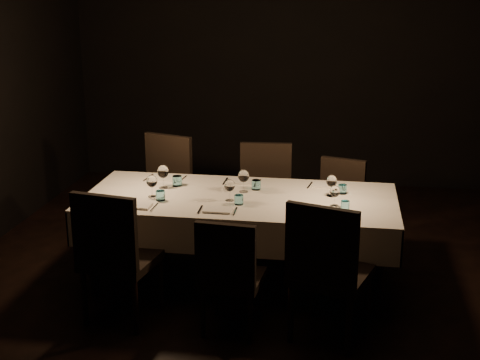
% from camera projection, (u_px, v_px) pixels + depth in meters
% --- Properties ---
extents(room, '(5.01, 6.01, 3.01)m').
position_uv_depth(room, '(240.00, 107.00, 5.20)').
color(room, black).
rests_on(room, ground).
extents(dining_table, '(2.52, 1.12, 0.76)m').
position_uv_depth(dining_table, '(240.00, 205.00, 5.43)').
color(dining_table, black).
rests_on(dining_table, ground).
extents(chair_near_left, '(0.57, 0.57, 1.03)m').
position_uv_depth(chair_near_left, '(115.00, 252.00, 4.82)').
color(chair_near_left, black).
rests_on(chair_near_left, ground).
extents(place_setting_near_left, '(0.33, 0.41, 0.18)m').
position_uv_depth(place_setting_near_left, '(149.00, 192.00, 5.29)').
color(place_setting_near_left, beige).
rests_on(place_setting_near_left, dining_table).
extents(chair_near_center, '(0.46, 0.46, 0.88)m').
position_uv_depth(chair_near_center, '(229.00, 271.00, 4.67)').
color(chair_near_center, black).
rests_on(chair_near_center, ground).
extents(place_setting_near_center, '(0.32, 0.40, 0.18)m').
position_uv_depth(place_setting_near_center, '(228.00, 196.00, 5.20)').
color(place_setting_near_center, beige).
rests_on(place_setting_near_center, dining_table).
extents(chair_near_right, '(0.63, 0.63, 1.04)m').
position_uv_depth(chair_near_right, '(327.00, 267.00, 4.56)').
color(chair_near_right, black).
rests_on(chair_near_right, ground).
extents(place_setting_near_right, '(0.30, 0.39, 0.17)m').
position_uv_depth(place_setting_near_right, '(335.00, 202.00, 5.07)').
color(place_setting_near_right, beige).
rests_on(place_setting_near_right, dining_table).
extents(chair_far_left, '(0.63, 0.63, 1.04)m').
position_uv_depth(chair_far_left, '(162.00, 186.00, 6.34)').
color(chair_far_left, black).
rests_on(chair_far_left, ground).
extents(place_setting_far_left, '(0.37, 0.42, 0.20)m').
position_uv_depth(place_setting_far_left, '(167.00, 176.00, 5.70)').
color(place_setting_far_left, beige).
rests_on(place_setting_far_left, dining_table).
extents(chair_far_center, '(0.51, 0.51, 1.00)m').
position_uv_depth(chair_far_center, '(265.00, 193.00, 6.19)').
color(chair_far_center, black).
rests_on(chair_far_center, ground).
extents(place_setting_far_center, '(0.34, 0.41, 0.19)m').
position_uv_depth(place_setting_far_center, '(246.00, 180.00, 5.59)').
color(place_setting_far_center, beige).
rests_on(place_setting_far_center, dining_table).
extents(chair_far_right, '(0.52, 0.52, 0.88)m').
position_uv_depth(chair_far_right, '(339.00, 202.00, 6.12)').
color(chair_far_right, black).
rests_on(chair_far_right, ground).
extents(place_setting_far_right, '(0.33, 0.40, 0.18)m').
position_uv_depth(place_setting_far_right, '(332.00, 184.00, 5.49)').
color(place_setting_far_right, beige).
rests_on(place_setting_far_right, dining_table).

